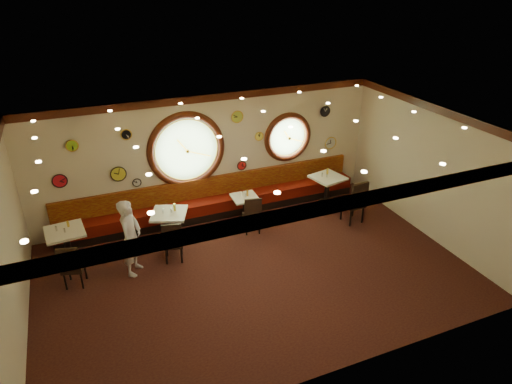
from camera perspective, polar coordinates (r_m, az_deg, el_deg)
name	(u,v)px	position (r m, az deg, el deg)	size (l,w,h in m)	color
floor	(255,272)	(10.05, -0.18, -9.94)	(9.00, 6.00, 0.00)	black
ceiling	(254,131)	(8.54, -0.21, 7.59)	(9.00, 6.00, 0.02)	gold
wall_back	(210,156)	(11.76, -5.79, 4.56)	(9.00, 0.02, 3.20)	beige
wall_front	(332,297)	(6.97, 9.49, -12.77)	(9.00, 0.02, 3.20)	beige
wall_left	(7,256)	(8.77, -28.73, -7.04)	(0.02, 6.00, 3.20)	beige
wall_right	(431,172)	(11.50, 21.03, 2.33)	(0.02, 6.00, 3.20)	beige
molding_back	(208,98)	(11.24, -6.07, 11.63)	(9.00, 0.10, 0.18)	#3D160B
molding_front	(339,205)	(6.17, 10.29, -1.57)	(9.00, 0.10, 0.18)	#3D160B
molding_right	(441,110)	(10.98, 22.11, 9.49)	(0.10, 6.00, 0.18)	#3D160B
banquette_base	(216,212)	(12.16, -5.08, -2.47)	(8.00, 0.55, 0.20)	black
banquette_seat	(215,203)	(12.04, -5.13, -1.43)	(8.00, 0.55, 0.30)	#5B0E07
banquette_back	(212,186)	(12.05, -5.52, 0.71)	(8.00, 0.10, 0.55)	#650C07
porthole_left_glass	(186,150)	(11.52, -8.70, 5.24)	(1.66, 1.66, 0.02)	#80AC67
porthole_left_frame	(187,150)	(11.51, -8.68, 5.22)	(1.98, 1.98, 0.18)	#3D160B
porthole_left_ring	(187,150)	(11.48, -8.64, 5.17)	(1.61, 1.61, 0.03)	gold
porthole_right_glass	(287,137)	(12.44, 3.95, 6.87)	(1.10, 1.10, 0.02)	#80AC67
porthole_right_frame	(288,137)	(12.43, 3.98, 6.85)	(1.38, 1.38, 0.18)	#3D160B
porthole_right_ring	(288,138)	(12.40, 4.04, 6.80)	(1.09, 1.09, 0.03)	gold
wall_clock_0	(330,143)	(13.16, 9.28, 6.07)	(0.34, 0.34, 0.03)	silver
wall_clock_1	(325,111)	(12.74, 8.62, 9.94)	(0.28, 0.28, 0.03)	black
wall_clock_2	(137,182)	(11.53, -14.68, 1.16)	(0.20, 0.20, 0.03)	silver
wall_clock_3	(237,117)	(11.63, -2.37, 9.39)	(0.30, 0.30, 0.03)	#BBD743
wall_clock_4	(72,146)	(11.04, -22.02, 5.40)	(0.26, 0.26, 0.03)	#8ECE29
wall_clock_5	(60,181)	(11.34, -23.33, 1.29)	(0.32, 0.32, 0.03)	red
wall_clock_6	(259,136)	(12.02, 0.38, 6.98)	(0.22, 0.22, 0.03)	#EFE94F
wall_clock_7	(118,174)	(11.38, -16.83, 2.18)	(0.36, 0.36, 0.03)	yellow
wall_clock_8	(126,134)	(11.06, -15.93, 6.93)	(0.24, 0.24, 0.03)	black
wall_clock_9	(242,165)	(12.13, -1.81, 3.34)	(0.24, 0.24, 0.03)	red
table_a	(67,243)	(10.78, -22.54, -5.94)	(0.86, 0.86, 0.87)	black
table_b	(170,225)	(10.85, -10.68, -4.02)	(1.02, 1.02, 0.86)	black
table_c	(245,206)	(11.69, -1.40, -1.71)	(0.67, 0.67, 0.70)	black
table_d	(327,187)	(12.55, 8.88, 0.57)	(0.94, 0.94, 0.87)	black
chair_a	(71,264)	(10.02, -22.10, -8.32)	(0.52, 0.52, 0.62)	black
chair_b	(173,240)	(10.21, -10.38, -5.86)	(0.51, 0.51, 0.63)	black
chair_c	(252,213)	(11.09, -0.45, -2.62)	(0.49, 0.49, 0.62)	black
chair_d	(356,200)	(11.76, 12.41, -0.95)	(0.53, 0.53, 0.73)	black
condiment_a_salt	(56,229)	(10.65, -23.70, -4.21)	(0.04, 0.04, 0.11)	silver
condiment_b_salt	(163,211)	(10.67, -11.54, -2.36)	(0.04, 0.04, 0.11)	silver
condiment_c_salt	(242,193)	(11.62, -1.72, -0.17)	(0.04, 0.04, 0.11)	silver
condiment_d_salt	(322,175)	(12.38, 8.26, 2.15)	(0.04, 0.04, 0.10)	silver
condiment_a_pepper	(65,230)	(10.54, -22.82, -4.44)	(0.03, 0.03, 0.09)	#B8B8BC
condiment_b_pepper	(171,210)	(10.68, -10.55, -2.23)	(0.04, 0.04, 0.11)	#BBBBBF
condiment_c_pepper	(246,195)	(11.54, -1.29, -0.42)	(0.03, 0.03, 0.09)	silver
condiment_d_pepper	(327,176)	(12.36, 8.86, 2.04)	(0.03, 0.03, 0.09)	#B8B9BC
condiment_a_bottle	(68,223)	(10.71, -22.46, -3.66)	(0.05, 0.05, 0.15)	yellow
condiment_b_bottle	(174,207)	(10.71, -10.15, -1.89)	(0.06, 0.06, 0.18)	gold
condiment_c_bottle	(247,193)	(11.58, -1.08, -0.09)	(0.05, 0.05, 0.17)	#C9892F
condiment_d_bottle	(327,171)	(12.51, 8.92, 2.57)	(0.06, 0.06, 0.18)	gold
waiter	(131,237)	(9.93, -15.37, -5.51)	(0.63, 0.41, 1.72)	white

